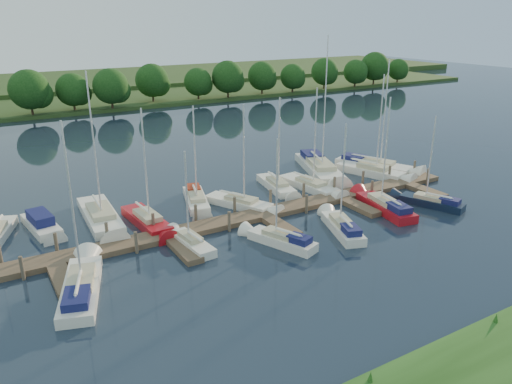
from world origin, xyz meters
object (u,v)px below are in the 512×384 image
dock (266,217)px  motorboat (42,226)px  sailboat_s_2 (280,240)px  sailboat_n_5 (242,204)px

dock → motorboat: bearing=156.6°
dock → motorboat: 17.18m
motorboat → sailboat_s_2: bearing=133.6°
dock → motorboat: size_ratio=6.59×
dock → motorboat: (-15.76, 6.83, 0.15)m
sailboat_s_2 → sailboat_n_5: bearing=59.9°
dock → sailboat_n_5: 3.27m
dock → motorboat: motorboat is taller
sailboat_n_5 → sailboat_s_2: (-1.24, -7.77, 0.05)m
dock → sailboat_s_2: 4.78m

